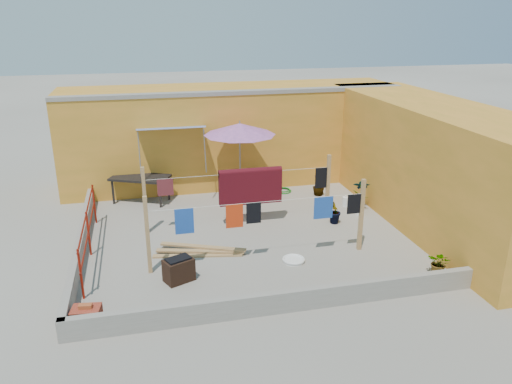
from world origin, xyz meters
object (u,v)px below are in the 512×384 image
(brazier, at_px, (179,270))
(white_basin, at_px, (294,260))
(water_jug_a, at_px, (346,201))
(outdoor_table, at_px, (140,179))
(patio_umbrella, at_px, (240,130))
(green_hose, at_px, (283,190))
(water_jug_b, at_px, (360,209))
(plant_back_a, at_px, (248,181))
(brick_stack, at_px, (87,317))

(brazier, bearing_deg, white_basin, 5.50)
(brazier, bearing_deg, water_jug_a, 32.34)
(outdoor_table, distance_m, white_basin, 5.94)
(patio_umbrella, height_order, white_basin, patio_umbrella)
(water_jug_a, relative_size, green_hose, 0.59)
(brazier, relative_size, water_jug_b, 1.91)
(patio_umbrella, height_order, brazier, patio_umbrella)
(green_hose, distance_m, plant_back_a, 1.18)
(brazier, distance_m, white_basin, 2.68)
(patio_umbrella, height_order, green_hose, patio_umbrella)
(plant_back_a, bearing_deg, patio_umbrella, -117.92)
(white_basin, relative_size, water_jug_b, 1.41)
(brick_stack, height_order, water_jug_a, brick_stack)
(patio_umbrella, relative_size, plant_back_a, 3.07)
(patio_umbrella, relative_size, brazier, 3.53)
(patio_umbrella, bearing_deg, green_hose, 24.18)
(patio_umbrella, bearing_deg, brazier, -117.45)
(brick_stack, bearing_deg, water_jug_a, 33.17)
(brick_stack, bearing_deg, white_basin, 19.03)
(water_jug_b, bearing_deg, water_jug_a, 98.76)
(brazier, relative_size, white_basin, 1.36)
(outdoor_table, xyz_separation_m, plant_back_a, (3.35, 0.00, -0.31))
(brick_stack, bearing_deg, green_hose, 48.41)
(brazier, relative_size, water_jug_a, 2.20)
(white_basin, distance_m, green_hose, 4.88)
(white_basin, bearing_deg, brick_stack, -160.97)
(white_basin, xyz_separation_m, green_hose, (1.13, 4.75, -0.01))
(green_hose, bearing_deg, white_basin, -103.35)
(water_jug_a, bearing_deg, patio_umbrella, 161.82)
(brick_stack, height_order, white_basin, brick_stack)
(outdoor_table, distance_m, plant_back_a, 3.37)
(brazier, height_order, green_hose, brazier)
(brick_stack, relative_size, water_jug_b, 1.51)
(brazier, relative_size, plant_back_a, 0.87)
(patio_umbrella, bearing_deg, white_basin, -84.10)
(white_basin, bearing_deg, patio_umbrella, 95.90)
(water_jug_a, bearing_deg, white_basin, -130.18)
(outdoor_table, bearing_deg, plant_back_a, 0.00)
(white_basin, height_order, water_jug_b, water_jug_b)
(brick_stack, relative_size, water_jug_a, 1.74)
(water_jug_b, height_order, green_hose, water_jug_b)
(brick_stack, height_order, green_hose, brick_stack)
(water_jug_b, xyz_separation_m, plant_back_a, (-2.69, 2.52, 0.25))
(brick_stack, distance_m, plant_back_a, 7.80)
(patio_umbrella, relative_size, water_jug_b, 6.77)
(outdoor_table, relative_size, green_hose, 3.47)
(brick_stack, bearing_deg, brazier, 35.51)
(outdoor_table, relative_size, water_jug_b, 5.13)
(outdoor_table, height_order, green_hose, outdoor_table)
(brick_stack, bearing_deg, patio_umbrella, 54.20)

